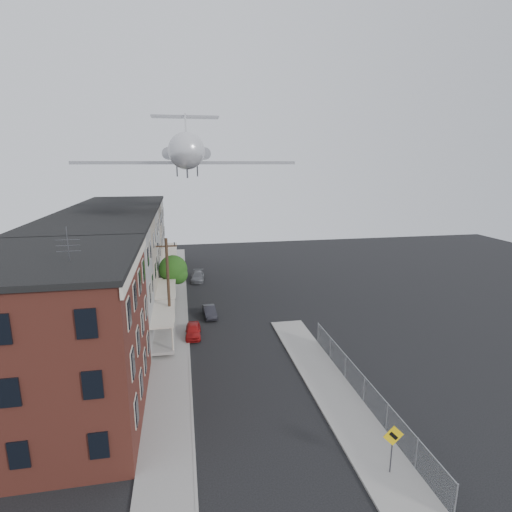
# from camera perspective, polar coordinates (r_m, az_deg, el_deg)

# --- Properties ---
(ground) EXTENTS (120.00, 120.00, 0.00)m
(ground) POSITION_cam_1_polar(r_m,az_deg,el_deg) (22.92, 3.01, -28.73)
(ground) COLOR black
(ground) RESTS_ON ground
(sidewalk_left) EXTENTS (3.00, 62.00, 0.12)m
(sidewalk_left) POSITION_cam_1_polar(r_m,az_deg,el_deg) (43.35, -11.76, -7.74)
(sidewalk_left) COLOR gray
(sidewalk_left) RESTS_ON ground
(sidewalk_right) EXTENTS (3.00, 26.00, 0.12)m
(sidewalk_right) POSITION_cam_1_polar(r_m,az_deg,el_deg) (28.88, 11.32, -18.98)
(sidewalk_right) COLOR gray
(sidewalk_right) RESTS_ON ground
(curb_left) EXTENTS (0.15, 62.00, 0.14)m
(curb_left) POSITION_cam_1_polar(r_m,az_deg,el_deg) (43.32, -9.83, -7.65)
(curb_left) COLOR gray
(curb_left) RESTS_ON ground
(curb_right) EXTENTS (0.15, 26.00, 0.14)m
(curb_right) POSITION_cam_1_polar(r_m,az_deg,el_deg) (28.43, 8.44, -19.40)
(curb_right) COLOR gray
(curb_right) RESTS_ON ground
(corner_building) EXTENTS (10.31, 12.30, 12.15)m
(corner_building) POSITION_cam_1_polar(r_m,az_deg,el_deg) (26.81, -27.14, -10.59)
(corner_building) COLOR #3B1A13
(corner_building) RESTS_ON ground
(row_house_a) EXTENTS (11.98, 7.00, 10.30)m
(row_house_a) POSITION_cam_1_polar(r_m,az_deg,el_deg) (35.46, -22.87, -4.60)
(row_house_a) COLOR slate
(row_house_a) RESTS_ON ground
(row_house_b) EXTENTS (11.98, 7.00, 10.30)m
(row_house_b) POSITION_cam_1_polar(r_m,az_deg,el_deg) (42.06, -20.93, -1.74)
(row_house_b) COLOR gray
(row_house_b) RESTS_ON ground
(row_house_c) EXTENTS (11.98, 7.00, 10.30)m
(row_house_c) POSITION_cam_1_polar(r_m,az_deg,el_deg) (48.77, -19.53, 0.33)
(row_house_c) COLOR slate
(row_house_c) RESTS_ON ground
(row_house_d) EXTENTS (11.98, 7.00, 10.30)m
(row_house_d) POSITION_cam_1_polar(r_m,az_deg,el_deg) (55.56, -18.47, 1.90)
(row_house_d) COLOR gray
(row_house_d) RESTS_ON ground
(row_house_e) EXTENTS (11.98, 7.00, 10.30)m
(row_house_e) POSITION_cam_1_polar(r_m,az_deg,el_deg) (62.39, -17.63, 3.13)
(row_house_e) COLOR slate
(row_house_e) RESTS_ON ground
(chainlink_fence) EXTENTS (0.06, 18.06, 1.90)m
(chainlink_fence) POSITION_cam_1_polar(r_m,az_deg,el_deg) (28.17, 15.17, -17.86)
(chainlink_fence) COLOR gray
(chainlink_fence) RESTS_ON ground
(warning_sign) EXTENTS (1.10, 0.11, 2.80)m
(warning_sign) POSITION_cam_1_polar(r_m,az_deg,el_deg) (22.72, 18.94, -23.83)
(warning_sign) COLOR #515156
(warning_sign) RESTS_ON ground
(utility_pole) EXTENTS (1.80, 0.26, 9.00)m
(utility_pole) POSITION_cam_1_polar(r_m,az_deg,el_deg) (36.18, -12.41, -4.25)
(utility_pole) COLOR black
(utility_pole) RESTS_ON ground
(street_tree) EXTENTS (3.22, 3.20, 5.20)m
(street_tree) POSITION_cam_1_polar(r_m,az_deg,el_deg) (46.05, -11.60, -2.05)
(street_tree) COLOR black
(street_tree) RESTS_ON ground
(car_near) EXTENTS (1.49, 3.41, 1.14)m
(car_near) POSITION_cam_1_polar(r_m,az_deg,el_deg) (37.01, -8.97, -10.48)
(car_near) COLOR #AD1616
(car_near) RESTS_ON ground
(car_mid) EXTENTS (1.40, 3.40, 1.10)m
(car_mid) POSITION_cam_1_polar(r_m,az_deg,el_deg) (41.25, -6.65, -7.91)
(car_mid) COLOR black
(car_mid) RESTS_ON ground
(car_far) EXTENTS (2.02, 4.20, 1.18)m
(car_far) POSITION_cam_1_polar(r_m,az_deg,el_deg) (53.68, -8.34, -2.91)
(car_far) COLOR slate
(car_far) RESTS_ON ground
(airplane) EXTENTS (22.58, 25.78, 7.50)m
(airplane) POSITION_cam_1_polar(r_m,az_deg,el_deg) (45.91, -9.89, 14.21)
(airplane) COLOR #BABBBF
(airplane) RESTS_ON ground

